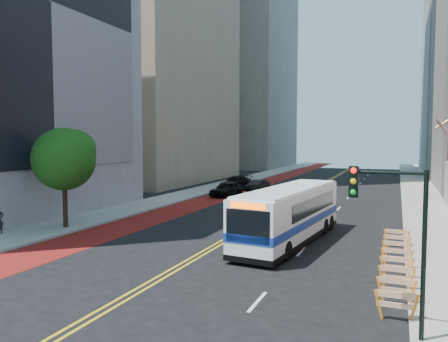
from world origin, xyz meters
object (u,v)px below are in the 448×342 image
car_b (257,186)px  car_c (236,182)px  traffic_signal (392,218)px  transit_bus (291,213)px  street_tree (65,157)px  car_a (226,189)px

car_b → car_c: bearing=158.7°
traffic_signal → transit_bus: 12.96m
traffic_signal → car_c: size_ratio=0.97×
car_b → car_c: 4.31m
street_tree → traffic_signal: size_ratio=1.32×
car_b → car_a: bearing=-95.3°
transit_bus → car_a: bearing=127.9°
street_tree → car_c: 28.36m
car_a → transit_bus: bearing=-46.8°
street_tree → car_c: street_tree is taller
traffic_signal → car_a: traffic_signal is taller
traffic_signal → car_b: bearing=113.4°
traffic_signal → car_b: size_ratio=1.23×
street_tree → car_a: (3.72, 20.21, -4.12)m
transit_bus → car_b: size_ratio=2.93×
transit_bus → car_b: transit_bus is taller
transit_bus → car_c: 29.17m
transit_bus → car_a: (-11.25, 18.30, -0.91)m
traffic_signal → transit_bus: size_ratio=0.42×
street_tree → car_a: street_tree is taller
car_c → car_b: bearing=-21.1°
traffic_signal → car_c: bearing=116.5°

